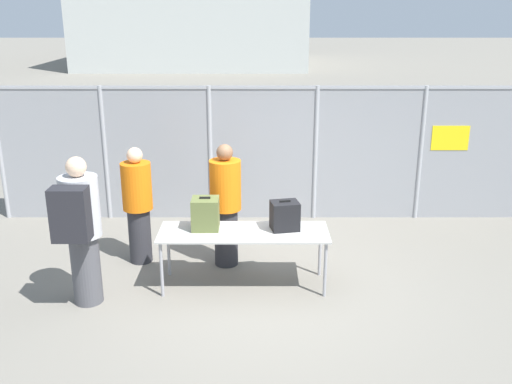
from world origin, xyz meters
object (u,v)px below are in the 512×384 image
inspection_table (241,235)px  security_worker_far (135,204)px  traveler_hooded (78,227)px  suitcase_black (282,216)px  utility_trailer (307,167)px  suitcase_olive (203,214)px  security_worker_near (223,204)px

inspection_table → security_worker_far: size_ratio=1.29×
traveler_hooded → security_worker_far: 1.28m
traveler_hooded → suitcase_black: bearing=7.8°
suitcase_black → utility_trailer: bearing=80.4°
suitcase_olive → inspection_table: bearing=-10.7°
suitcase_black → security_worker_near: 0.95m
inspection_table → security_worker_near: size_ratio=1.24×
suitcase_olive → security_worker_far: bearing=146.7°
traveler_hooded → security_worker_near: traveler_hooded is taller
suitcase_black → security_worker_far: (-1.95, 0.65, -0.08)m
traveler_hooded → security_worker_far: bearing=65.9°
traveler_hooded → security_worker_far: (0.41, 1.21, -0.15)m
security_worker_near → security_worker_far: bearing=-15.5°
suitcase_olive → traveler_hooded: traveler_hooded is taller
suitcase_olive → traveler_hooded: 1.49m
inspection_table → traveler_hooded: traveler_hooded is taller
inspection_table → utility_trailer: (1.19, 4.07, -0.25)m
inspection_table → utility_trailer: 4.25m
inspection_table → suitcase_black: bearing=8.1°
suitcase_black → security_worker_far: 2.06m
inspection_table → utility_trailer: bearing=73.8°
suitcase_olive → utility_trailer: (1.66, 3.98, -0.50)m
security_worker_near → security_worker_far: security_worker_near is taller
suitcase_black → utility_trailer: (0.68, 4.00, -0.48)m
traveler_hooded → utility_trailer: traveler_hooded is taller
suitcase_black → traveler_hooded: size_ratio=0.21×
suitcase_olive → suitcase_black: size_ratio=1.10×
traveler_hooded → inspection_table: bearing=9.1°
utility_trailer → security_worker_far: bearing=-128.2°
security_worker_near → utility_trailer: security_worker_near is taller
security_worker_near → inspection_table: bearing=100.5°
inspection_table → security_worker_near: security_worker_near is taller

